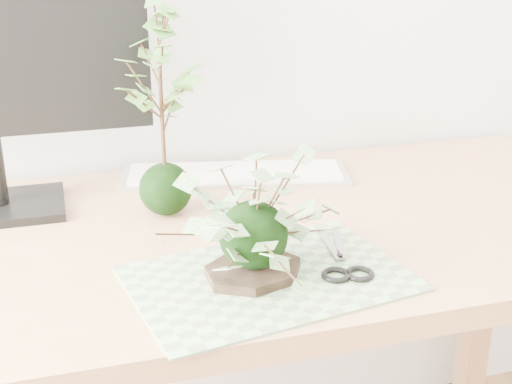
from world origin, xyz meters
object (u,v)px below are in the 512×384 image
ivy_kokedama (253,205)px  desk (228,274)px  maple_kokedama (159,61)px  keyboard (235,174)px

ivy_kokedama → desk: bearing=88.6°
ivy_kokedama → maple_kokedama: maple_kokedama is taller
desk → keyboard: size_ratio=3.32×
desk → keyboard: bearing=72.1°
ivy_kokedama → maple_kokedama: (-0.08, 0.28, 0.16)m
keyboard → maple_kokedama: bearing=-126.6°
desk → maple_kokedama: maple_kokedama is taller
ivy_kokedama → keyboard: ivy_kokedama is taller
desk → maple_kokedama: 0.39m
keyboard → ivy_kokedama: bearing=-88.4°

